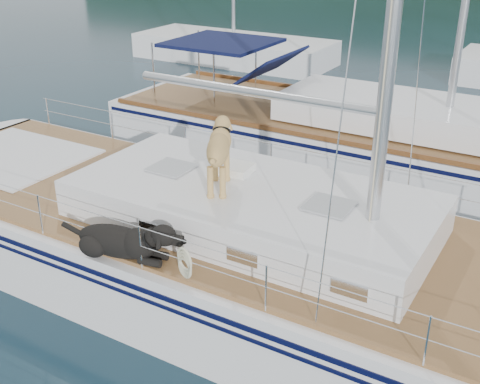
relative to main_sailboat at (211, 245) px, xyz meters
The scene contains 4 objects.
ground 0.68m from the main_sailboat, behind, with size 120.00×120.00×0.00m, color black.
main_sailboat is the anchor object (origin of this frame).
neighbor_sailboat 5.88m from the main_sailboat, 91.60° to the left, with size 11.00×3.50×13.30m.
bg_boat_west 16.18m from the main_sailboat, 120.01° to the left, with size 8.00×3.00×11.65m.
Camera 1 is at (4.65, -6.77, 5.33)m, focal length 45.00 mm.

